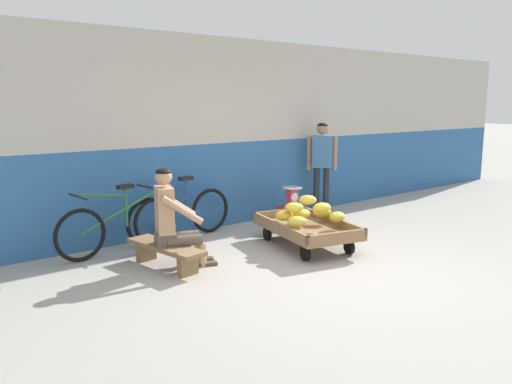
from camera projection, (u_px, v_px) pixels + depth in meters
name	position (u px, v px, depth m)	size (l,w,h in m)	color
ground_plane	(337.00, 277.00, 5.46)	(80.00, 80.00, 0.00)	#A39E93
back_wall	(197.00, 135.00, 7.37)	(16.00, 0.30, 2.79)	#2D609E
banana_cart	(306.00, 229.00, 6.56)	(1.14, 1.59, 0.36)	#8E6B47
banana_pile	(307.00, 212.00, 6.53)	(0.93, 0.80, 0.26)	yellow
low_bench	(166.00, 250.00, 5.75)	(0.46, 1.13, 0.27)	olive
vendor_seated	(173.00, 218.00, 5.71)	(0.73, 0.60, 1.14)	tan
plastic_crate	(292.00, 216.00, 7.72)	(0.36, 0.28, 0.30)	red
weighing_scale	(292.00, 196.00, 7.66)	(0.30, 0.30, 0.29)	#28282D
bicycle_near_left	(119.00, 225.00, 6.27)	(1.66, 0.48, 0.86)	black
bicycle_far_left	(180.00, 214.00, 6.94)	(1.66, 0.48, 0.86)	black
customer_adult	(322.00, 158.00, 8.31)	(0.37, 0.37, 1.53)	#232328
shopping_bag	(303.00, 224.00, 7.34)	(0.18, 0.12, 0.24)	green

